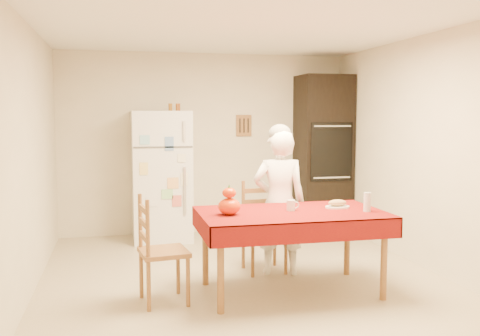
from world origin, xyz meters
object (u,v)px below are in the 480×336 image
object	(u,v)px
seated_woman	(279,202)
dining_table	(291,219)
oven_cabinet	(323,154)
wine_glass	(367,202)
bread_plate	(337,207)
refrigerator	(161,176)
chair_far	(262,223)
chair_left	(156,246)
coffee_mug	(291,205)
pumpkin_lower	(229,206)

from	to	relation	value
seated_woman	dining_table	bearing A→B (deg)	95.11
oven_cabinet	dining_table	size ratio (longest dim) A/B	1.29
wine_glass	bread_plate	world-z (taller)	wine_glass
refrigerator	chair_far	world-z (taller)	refrigerator
chair_far	oven_cabinet	bearing A→B (deg)	48.15
wine_glass	bread_plate	distance (m)	0.31
bread_plate	refrigerator	bearing A→B (deg)	122.48
oven_cabinet	dining_table	distance (m)	2.80
dining_table	seated_woman	xyz separation A→B (m)	(0.07, 0.59, 0.06)
oven_cabinet	chair_left	world-z (taller)	oven_cabinet
seated_woman	coffee_mug	xyz separation A→B (m)	(-0.06, -0.55, 0.06)
dining_table	seated_woman	size ratio (longest dim) A/B	1.14
oven_cabinet	coffee_mug	bearing A→B (deg)	-117.93
chair_left	bread_plate	distance (m)	1.75
chair_left	pumpkin_lower	world-z (taller)	chair_left
dining_table	bread_plate	distance (m)	0.50
coffee_mug	bread_plate	xyz separation A→B (m)	(0.48, 0.04, -0.04)
dining_table	seated_woman	world-z (taller)	seated_woman
chair_far	bread_plate	bearing A→B (deg)	-54.08
coffee_mug	wine_glass	distance (m)	0.70
wine_glass	bread_plate	bearing A→B (deg)	129.48
chair_far	chair_left	xyz separation A→B (m)	(-1.17, -0.78, 0.00)
seated_woman	pumpkin_lower	distance (m)	0.91
refrigerator	chair_far	size ratio (longest dim) A/B	1.79
chair_far	chair_left	world-z (taller)	same
oven_cabinet	pumpkin_lower	world-z (taller)	oven_cabinet
chair_far	pumpkin_lower	distance (m)	1.01
dining_table	pumpkin_lower	size ratio (longest dim) A/B	8.44
seated_woman	bread_plate	size ratio (longest dim) A/B	6.24
chair_far	pumpkin_lower	bearing A→B (deg)	-126.67
chair_far	dining_table	bearing A→B (deg)	-88.18
oven_cabinet	chair_far	bearing A→B (deg)	-128.71
chair_left	wine_glass	bearing A→B (deg)	-101.38
refrigerator	dining_table	bearing A→B (deg)	-67.58
chair_left	pumpkin_lower	bearing A→B (deg)	-98.44
chair_far	wine_glass	size ratio (longest dim) A/B	5.40
pumpkin_lower	bread_plate	world-z (taller)	pumpkin_lower
oven_cabinet	bread_plate	bearing A→B (deg)	-108.60
refrigerator	dining_table	size ratio (longest dim) A/B	1.00
dining_table	coffee_mug	distance (m)	0.13
refrigerator	seated_woman	world-z (taller)	refrigerator
dining_table	pumpkin_lower	xyz separation A→B (m)	(-0.59, -0.03, 0.14)
refrigerator	coffee_mug	bearing A→B (deg)	-67.07
dining_table	wine_glass	distance (m)	0.72
oven_cabinet	bread_plate	distance (m)	2.53
chair_far	coffee_mug	world-z (taller)	chair_far
wine_glass	chair_left	bearing A→B (deg)	175.89
oven_cabinet	chair_far	world-z (taller)	oven_cabinet
chair_left	refrigerator	bearing A→B (deg)	-13.07
chair_far	bread_plate	size ratio (longest dim) A/B	3.96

